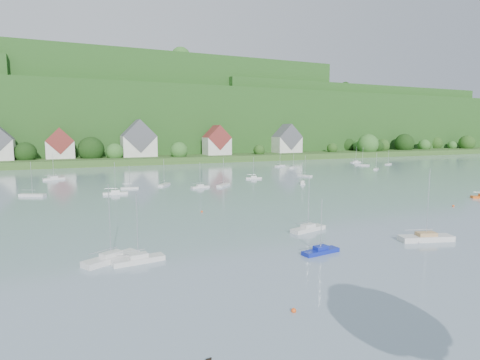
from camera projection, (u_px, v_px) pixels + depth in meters
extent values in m
cube|color=#305620|center=(125.00, 158.00, 203.40)|extent=(600.00, 60.00, 3.00)
cube|color=#154215|center=(108.00, 124.00, 269.05)|extent=(620.00, 160.00, 40.00)
cube|color=#154215|center=(124.00, 112.00, 267.59)|extent=(240.00, 130.00, 60.00)
cube|color=#154215|center=(321.00, 123.00, 315.57)|extent=(200.00, 110.00, 48.00)
sphere|color=#1F4514|center=(435.00, 143.00, 288.39)|extent=(10.24, 10.24, 10.24)
sphere|color=#275E22|center=(368.00, 145.00, 242.17)|extent=(12.88, 12.88, 12.88)
sphere|color=black|center=(346.00, 145.00, 257.44)|extent=(10.46, 10.46, 10.46)
sphere|color=#1F4514|center=(332.00, 148.00, 237.31)|extent=(6.45, 6.45, 6.45)
sphere|color=#275E22|center=(452.00, 145.00, 286.32)|extent=(6.37, 6.37, 6.37)
sphere|color=black|center=(366.00, 145.00, 259.00)|extent=(10.68, 10.68, 10.68)
sphere|color=black|center=(404.00, 143.00, 262.55)|extent=(12.85, 12.85, 12.85)
sphere|color=#275E22|center=(115.00, 152.00, 185.53)|extent=(8.19, 8.19, 8.19)
sphere|color=#275E22|center=(372.00, 145.00, 256.49)|extent=(10.50, 10.50, 10.50)
sphere|color=black|center=(377.00, 147.00, 250.60)|extent=(8.05, 8.05, 8.05)
sphere|color=#275E22|center=(4.00, 155.00, 169.27)|extent=(6.49, 6.49, 6.49)
sphere|color=#275E22|center=(216.00, 147.00, 214.56)|extent=(12.16, 12.16, 12.16)
sphere|color=#275E22|center=(179.00, 151.00, 194.01)|extent=(8.73, 8.73, 8.73)
sphere|color=black|center=(25.00, 153.00, 172.25)|extent=(9.32, 9.32, 9.32)
sphere|color=#1F4514|center=(425.00, 145.00, 272.37)|extent=(7.74, 7.74, 7.74)
sphere|color=#1F4514|center=(383.00, 146.00, 254.78)|extent=(8.84, 8.84, 8.84)
sphere|color=#1F4514|center=(467.00, 143.00, 284.14)|extent=(11.28, 11.28, 11.28)
sphere|color=#1F4514|center=(259.00, 150.00, 213.89)|extent=(6.24, 6.24, 6.24)
sphere|color=black|center=(282.00, 148.00, 234.21)|extent=(8.16, 8.16, 8.16)
sphere|color=#275E22|center=(359.00, 146.00, 254.64)|extent=(8.09, 8.09, 8.09)
sphere|color=#275E22|center=(424.00, 145.00, 271.33)|extent=(8.14, 8.14, 8.14)
sphere|color=black|center=(91.00, 150.00, 183.49)|extent=(11.92, 11.92, 11.92)
sphere|color=#1F4514|center=(171.00, 63.00, 262.01)|extent=(12.83, 12.83, 12.83)
sphere|color=#275E22|center=(35.00, 50.00, 218.27)|extent=(8.18, 8.18, 8.18)
sphere|color=#1F4514|center=(107.00, 64.00, 268.75)|extent=(12.73, 12.73, 12.73)
sphere|color=#1F4514|center=(238.00, 65.00, 270.34)|extent=(11.50, 11.50, 11.50)
sphere|color=#1F4514|center=(193.00, 68.00, 288.57)|extent=(14.65, 14.65, 14.65)
sphere|color=#275E22|center=(181.00, 57.00, 240.44)|extent=(11.95, 11.95, 11.95)
sphere|color=#1F4514|center=(289.00, 68.00, 279.60)|extent=(9.76, 9.76, 9.76)
sphere|color=#275E22|center=(25.00, 59.00, 244.46)|extent=(7.07, 7.07, 7.07)
sphere|color=black|center=(105.00, 56.00, 234.07)|extent=(8.21, 8.21, 8.21)
sphere|color=#275E22|center=(68.00, 59.00, 247.69)|extent=(12.24, 12.24, 12.24)
sphere|color=#275E22|center=(279.00, 68.00, 281.60)|extent=(9.00, 9.00, 9.00)
sphere|color=#1F4514|center=(253.00, 70.00, 289.74)|extent=(8.03, 8.03, 8.03)
sphere|color=#275E22|center=(336.00, 91.00, 322.15)|extent=(9.52, 9.52, 9.52)
sphere|color=#275E22|center=(389.00, 94.00, 345.73)|extent=(9.12, 9.12, 9.12)
sphere|color=#275E22|center=(252.00, 85.00, 291.20)|extent=(14.97, 14.97, 14.97)
sphere|color=black|center=(345.00, 87.00, 289.55)|extent=(7.52, 7.52, 7.52)
sphere|color=#1F4514|center=(226.00, 85.00, 280.16)|extent=(9.78, 9.78, 9.78)
sphere|color=#1F4514|center=(277.00, 87.00, 295.74)|extent=(12.02, 12.02, 12.02)
sphere|color=black|center=(312.00, 85.00, 286.21)|extent=(11.57, 11.57, 11.57)
sphere|color=#1F4514|center=(304.00, 82.00, 267.88)|extent=(12.65, 12.65, 12.65)
sphere|color=#275E22|center=(324.00, 85.00, 281.27)|extent=(8.28, 8.28, 8.28)
sphere|color=black|center=(323.00, 92.00, 324.08)|extent=(7.47, 7.47, 7.47)
sphere|color=#275E22|center=(257.00, 85.00, 280.68)|extent=(9.48, 9.48, 9.48)
sphere|color=black|center=(339.00, 100.00, 339.80)|extent=(8.43, 8.43, 8.43)
sphere|color=#1F4514|center=(39.00, 86.00, 238.46)|extent=(12.01, 12.01, 12.01)
sphere|color=black|center=(353.00, 96.00, 312.66)|extent=(13.54, 13.54, 13.54)
sphere|color=black|center=(278.00, 94.00, 293.87)|extent=(15.08, 15.08, 15.08)
sphere|color=#275E22|center=(256.00, 95.00, 303.88)|extent=(15.99, 15.99, 15.99)
sphere|color=black|center=(101.00, 89.00, 262.22)|extent=(15.72, 15.72, 15.72)
sphere|color=#275E22|center=(343.00, 102.00, 378.84)|extent=(14.17, 14.17, 14.17)
sphere|color=#1F4514|center=(125.00, 91.00, 264.36)|extent=(10.54, 10.54, 10.54)
sphere|color=black|center=(411.00, 98.00, 323.66)|extent=(14.14, 14.14, 14.14)
cube|color=beige|center=(60.00, 150.00, 180.60)|extent=(12.00, 9.00, 8.00)
cube|color=maroon|center=(60.00, 141.00, 180.10)|extent=(12.00, 9.36, 12.00)
cube|color=beige|center=(139.00, 146.00, 193.76)|extent=(16.00, 11.00, 10.00)
cube|color=#505057|center=(138.00, 136.00, 193.14)|extent=(16.00, 11.44, 16.00)
cube|color=beige|center=(217.00, 146.00, 208.23)|extent=(13.00, 10.00, 9.00)
cube|color=maroon|center=(217.00, 138.00, 207.68)|extent=(13.00, 10.40, 13.00)
cube|color=beige|center=(287.00, 145.00, 230.10)|extent=(15.00, 10.00, 9.00)
cube|color=#505057|center=(287.00, 137.00, 229.55)|extent=(15.00, 10.40, 15.00)
cube|color=silver|center=(138.00, 260.00, 46.99)|extent=(6.26, 2.37, 0.61)
cube|color=silver|center=(138.00, 255.00, 46.92)|extent=(2.26, 1.43, 0.50)
cylinder|color=silver|center=(137.00, 226.00, 46.48)|extent=(0.10, 0.10, 7.64)
cylinder|color=silver|center=(130.00, 251.00, 46.38)|extent=(3.35, 0.45, 0.08)
cube|color=#112099|center=(321.00, 251.00, 50.47)|extent=(5.36, 2.10, 0.52)
cube|color=#112099|center=(321.00, 248.00, 50.40)|extent=(1.94, 1.24, 0.50)
cylinder|color=silver|center=(321.00, 224.00, 50.03)|extent=(0.10, 0.10, 6.52)
cylinder|color=silver|center=(316.00, 244.00, 49.92)|extent=(2.86, 0.44, 0.08)
cube|color=silver|center=(426.00, 238.00, 56.25)|extent=(7.92, 4.22, 0.76)
cube|color=tan|center=(426.00, 234.00, 56.17)|extent=(2.98, 2.19, 0.50)
cylinder|color=silver|center=(428.00, 202.00, 55.61)|extent=(0.10, 0.10, 9.53)
cylinder|color=silver|center=(419.00, 230.00, 55.94)|extent=(4.04, 1.27, 0.08)
cube|color=silver|center=(308.00, 229.00, 61.83)|extent=(6.44, 3.12, 0.62)
cube|color=silver|center=(308.00, 225.00, 61.76)|extent=(2.39, 1.68, 0.50)
cylinder|color=silver|center=(309.00, 203.00, 61.31)|extent=(0.10, 0.10, 7.76)
cylinder|color=silver|center=(304.00, 222.00, 61.12)|extent=(3.34, 0.86, 0.08)
cylinder|color=silver|center=(480.00, 192.00, 91.79)|extent=(2.52, 1.40, 0.08)
cube|color=silver|center=(111.00, 259.00, 47.35)|extent=(7.02, 4.94, 0.69)
cube|color=silver|center=(111.00, 254.00, 47.28)|extent=(2.77, 2.33, 0.50)
cylinder|color=silver|center=(110.00, 220.00, 46.77)|extent=(0.10, 0.10, 8.65)
cylinder|color=silver|center=(103.00, 251.00, 46.39)|extent=(3.40, 1.84, 0.08)
sphere|color=#F25418|center=(294.00, 312.00, 34.19)|extent=(0.45, 0.45, 0.45)
sphere|color=silver|center=(419.00, 243.00, 55.08)|extent=(0.47, 0.47, 0.47)
sphere|color=#F25418|center=(453.00, 206.00, 81.84)|extent=(0.46, 0.46, 0.46)
sphere|color=#F25418|center=(202.00, 212.00, 75.98)|extent=(0.43, 0.43, 0.43)
sphere|color=black|center=(211.00, 358.00, 26.81)|extent=(0.13, 0.13, 0.13)
cube|color=silver|center=(356.00, 162.00, 193.92)|extent=(5.86, 2.29, 0.57)
cube|color=silver|center=(356.00, 161.00, 193.85)|extent=(2.12, 1.36, 0.50)
cylinder|color=silver|center=(356.00, 154.00, 193.44)|extent=(0.10, 0.10, 7.14)
cylinder|color=silver|center=(355.00, 160.00, 193.33)|extent=(3.13, 0.46, 0.08)
cube|color=silver|center=(223.00, 185.00, 111.68)|extent=(5.38, 5.36, 0.59)
cylinder|color=silver|center=(223.00, 171.00, 111.19)|extent=(0.10, 0.10, 7.42)
cylinder|color=silver|center=(222.00, 181.00, 110.71)|extent=(2.37, 2.36, 0.08)
cube|color=silver|center=(388.00, 164.00, 183.11)|extent=(4.89, 3.13, 0.48)
cylinder|color=silver|center=(389.00, 157.00, 182.71)|extent=(0.10, 0.10, 5.95)
cylinder|color=silver|center=(388.00, 162.00, 182.44)|extent=(2.43, 1.13, 0.08)
cube|color=silver|center=(54.00, 179.00, 126.03)|extent=(6.68, 3.07, 0.65)
cube|color=silver|center=(54.00, 177.00, 125.96)|extent=(2.47, 1.69, 0.50)
cylinder|color=silver|center=(53.00, 165.00, 125.50)|extent=(0.10, 0.10, 8.06)
cylinder|color=silver|center=(50.00, 175.00, 125.32)|extent=(3.49, 0.79, 0.08)
cube|color=silver|center=(293.00, 167.00, 166.00)|extent=(5.66, 5.44, 0.61)
cylinder|color=silver|center=(294.00, 157.00, 165.49)|extent=(0.10, 0.10, 7.67)
cylinder|color=silver|center=(293.00, 165.00, 165.01)|extent=(2.52, 2.36, 0.08)
cube|color=silver|center=(302.00, 183.00, 116.93)|extent=(3.48, 4.72, 0.47)
cube|color=silver|center=(302.00, 181.00, 116.87)|extent=(1.62, 1.88, 0.50)
cylinder|color=silver|center=(303.00, 172.00, 116.54)|extent=(0.10, 0.10, 5.86)
cylinder|color=silver|center=(303.00, 179.00, 116.09)|extent=(1.36, 2.28, 0.08)
cube|color=silver|center=(130.00, 188.00, 106.53)|extent=(4.82, 2.38, 0.46)
cylinder|color=silver|center=(129.00, 176.00, 106.14)|extent=(0.10, 0.10, 5.81)
cylinder|color=silver|center=(127.00, 184.00, 106.26)|extent=(2.50, 0.69, 0.08)
cube|color=silver|center=(164.00, 185.00, 112.91)|extent=(4.46, 5.48, 0.56)
cylinder|color=silver|center=(164.00, 171.00, 112.44)|extent=(0.10, 0.10, 6.98)
cylinder|color=silver|center=(163.00, 181.00, 111.94)|extent=(1.81, 2.57, 0.08)
cube|color=silver|center=(200.00, 187.00, 108.30)|extent=(5.29, 2.26, 0.51)
cube|color=silver|center=(200.00, 185.00, 108.24)|extent=(1.93, 1.29, 0.50)
cylinder|color=silver|center=(200.00, 174.00, 107.87)|extent=(0.10, 0.10, 6.41)
cylinder|color=silver|center=(198.00, 183.00, 107.74)|extent=(2.79, 0.54, 0.08)
cube|color=silver|center=(33.00, 195.00, 94.54)|extent=(6.17, 4.48, 0.61)
cylinder|color=silver|center=(31.00, 178.00, 94.03)|extent=(0.10, 0.10, 7.64)
cylinder|color=silver|center=(29.00, 190.00, 94.47)|extent=(2.98, 1.71, 0.08)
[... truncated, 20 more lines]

